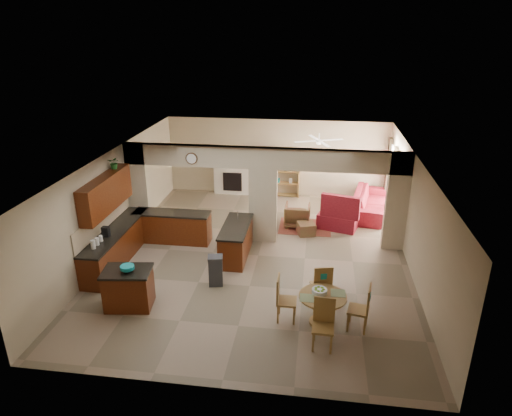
# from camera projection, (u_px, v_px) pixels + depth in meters

# --- Properties ---
(floor) EXTENTS (10.00, 10.00, 0.00)m
(floor) POSITION_uv_depth(u_px,v_px,m) (258.00, 255.00, 12.58)
(floor) COLOR gray
(floor) RESTS_ON ground
(ceiling) EXTENTS (10.00, 10.00, 0.00)m
(ceiling) POSITION_uv_depth(u_px,v_px,m) (259.00, 157.00, 11.53)
(ceiling) COLOR white
(ceiling) RESTS_ON wall_back
(wall_back) EXTENTS (8.00, 0.00, 8.00)m
(wall_back) POSITION_uv_depth(u_px,v_px,m) (277.00, 158.00, 16.65)
(wall_back) COLOR tan
(wall_back) RESTS_ON floor
(wall_front) EXTENTS (8.00, 0.00, 8.00)m
(wall_front) POSITION_uv_depth(u_px,v_px,m) (218.00, 322.00, 7.46)
(wall_front) COLOR tan
(wall_front) RESTS_ON floor
(wall_left) EXTENTS (0.00, 10.00, 10.00)m
(wall_left) POSITION_uv_depth(u_px,v_px,m) (115.00, 201.00, 12.56)
(wall_left) COLOR tan
(wall_left) RESTS_ON floor
(wall_right) EXTENTS (0.00, 10.00, 10.00)m
(wall_right) POSITION_uv_depth(u_px,v_px,m) (415.00, 217.00, 11.55)
(wall_right) COLOR tan
(wall_right) RESTS_ON floor
(partition_left_pier) EXTENTS (0.60, 0.25, 2.80)m
(partition_left_pier) POSITION_uv_depth(u_px,v_px,m) (139.00, 189.00, 13.44)
(partition_left_pier) COLOR tan
(partition_left_pier) RESTS_ON floor
(partition_center_pier) EXTENTS (0.80, 0.25, 2.20)m
(partition_center_pier) POSITION_uv_depth(u_px,v_px,m) (263.00, 205.00, 13.09)
(partition_center_pier) COLOR tan
(partition_center_pier) RESTS_ON floor
(partition_right_pier) EXTENTS (0.60, 0.25, 2.80)m
(partition_right_pier) POSITION_uv_depth(u_px,v_px,m) (397.00, 202.00, 12.50)
(partition_right_pier) COLOR tan
(partition_right_pier) RESTS_ON floor
(partition_header) EXTENTS (8.00, 0.25, 0.60)m
(partition_header) POSITION_uv_depth(u_px,v_px,m) (263.00, 158.00, 12.56)
(partition_header) COLOR tan
(partition_header) RESTS_ON partition_center_pier
(kitchen_counter) EXTENTS (2.52, 3.29, 1.48)m
(kitchen_counter) POSITION_uv_depth(u_px,v_px,m) (140.00, 237.00, 12.59)
(kitchen_counter) COLOR #3E1107
(kitchen_counter) RESTS_ON floor
(upper_cabinets) EXTENTS (0.35, 2.40, 0.90)m
(upper_cabinets) POSITION_uv_depth(u_px,v_px,m) (106.00, 194.00, 11.61)
(upper_cabinets) COLOR #3E1107
(upper_cabinets) RESTS_ON wall_left
(peninsula) EXTENTS (0.70, 1.85, 0.91)m
(peninsula) POSITION_uv_depth(u_px,v_px,m) (236.00, 241.00, 12.38)
(peninsula) COLOR #3E1107
(peninsula) RESTS_ON floor
(wall_clock) EXTENTS (0.34, 0.03, 0.34)m
(wall_clock) POSITION_uv_depth(u_px,v_px,m) (191.00, 159.00, 12.70)
(wall_clock) COLOR #53341B
(wall_clock) RESTS_ON partition_header
(rug) EXTENTS (1.60, 1.30, 0.01)m
(rug) POSITION_uv_depth(u_px,v_px,m) (305.00, 227.00, 14.35)
(rug) COLOR brown
(rug) RESTS_ON floor
(fireplace) EXTENTS (1.60, 0.35, 1.20)m
(fireplace) POSITION_uv_depth(u_px,v_px,m) (233.00, 178.00, 16.99)
(fireplace) COLOR #F0E2D0
(fireplace) RESTS_ON floor
(shelving_unit) EXTENTS (1.00, 0.32, 1.80)m
(shelving_unit) POSITION_uv_depth(u_px,v_px,m) (285.00, 173.00, 16.63)
(shelving_unit) COLOR olive
(shelving_unit) RESTS_ON floor
(window_a) EXTENTS (0.02, 0.90, 1.90)m
(window_a) POSITION_uv_depth(u_px,v_px,m) (399.00, 193.00, 13.74)
(window_a) COLOR white
(window_a) RESTS_ON wall_right
(window_b) EXTENTS (0.02, 0.90, 1.90)m
(window_b) POSITION_uv_depth(u_px,v_px,m) (391.00, 176.00, 15.30)
(window_b) COLOR white
(window_b) RESTS_ON wall_right
(glazed_door) EXTENTS (0.02, 0.70, 2.10)m
(glazed_door) POSITION_uv_depth(u_px,v_px,m) (394.00, 188.00, 14.57)
(glazed_door) COLOR white
(glazed_door) RESTS_ON wall_right
(drape_a_left) EXTENTS (0.10, 0.28, 2.30)m
(drape_a_left) POSITION_uv_depth(u_px,v_px,m) (401.00, 200.00, 13.19)
(drape_a_left) COLOR #3C1A18
(drape_a_left) RESTS_ON wall_right
(drape_a_right) EXTENTS (0.10, 0.28, 2.30)m
(drape_a_right) POSITION_uv_depth(u_px,v_px,m) (395.00, 187.00, 14.29)
(drape_a_right) COLOR #3C1A18
(drape_a_right) RESTS_ON wall_right
(drape_b_left) EXTENTS (0.10, 0.28, 2.30)m
(drape_b_left) POSITION_uv_depth(u_px,v_px,m) (392.00, 182.00, 14.75)
(drape_b_left) COLOR #3C1A18
(drape_b_left) RESTS_ON wall_right
(drape_b_right) EXTENTS (0.10, 0.28, 2.30)m
(drape_b_right) POSITION_uv_depth(u_px,v_px,m) (388.00, 171.00, 15.86)
(drape_b_right) COLOR #3C1A18
(drape_b_right) RESTS_ON wall_right
(ceiling_fan) EXTENTS (1.00, 1.00, 0.10)m
(ceiling_fan) POSITION_uv_depth(u_px,v_px,m) (319.00, 141.00, 14.19)
(ceiling_fan) COLOR white
(ceiling_fan) RESTS_ON ceiling
(kitchen_island) EXTENTS (1.14, 0.88, 0.91)m
(kitchen_island) POSITION_uv_depth(u_px,v_px,m) (129.00, 288.00, 10.16)
(kitchen_island) COLOR #3E1107
(kitchen_island) RESTS_ON floor
(teal_bowl) EXTENTS (0.30, 0.30, 0.14)m
(teal_bowl) POSITION_uv_depth(u_px,v_px,m) (127.00, 269.00, 9.92)
(teal_bowl) COLOR teal
(teal_bowl) RESTS_ON kitchen_island
(trash_can) EXTENTS (0.38, 0.34, 0.71)m
(trash_can) POSITION_uv_depth(u_px,v_px,m) (216.00, 272.00, 11.05)
(trash_can) COLOR #303032
(trash_can) RESTS_ON floor
(dining_table) EXTENTS (1.00, 1.00, 0.68)m
(dining_table) POSITION_uv_depth(u_px,v_px,m) (322.00, 304.00, 9.56)
(dining_table) COLOR olive
(dining_table) RESTS_ON floor
(fruit_bowl) EXTENTS (0.32, 0.32, 0.17)m
(fruit_bowl) POSITION_uv_depth(u_px,v_px,m) (319.00, 292.00, 9.45)
(fruit_bowl) COLOR #69A423
(fruit_bowl) RESTS_ON dining_table
(sofa) EXTENTS (2.76, 1.47, 0.77)m
(sofa) POSITION_uv_depth(u_px,v_px,m) (370.00, 203.00, 15.26)
(sofa) COLOR maroon
(sofa) RESTS_ON floor
(chaise) EXTENTS (1.40, 1.25, 0.47)m
(chaise) POSITION_uv_depth(u_px,v_px,m) (339.00, 220.00, 14.30)
(chaise) COLOR maroon
(chaise) RESTS_ON floor
(armchair) EXTENTS (0.79, 0.81, 0.72)m
(armchair) POSITION_uv_depth(u_px,v_px,m) (297.00, 215.00, 14.31)
(armchair) COLOR maroon
(armchair) RESTS_ON floor
(ottoman) EXTENTS (0.63, 0.63, 0.36)m
(ottoman) POSITION_uv_depth(u_px,v_px,m) (306.00, 229.00, 13.80)
(ottoman) COLOR maroon
(ottoman) RESTS_ON floor
(plant) EXTENTS (0.31, 0.27, 0.34)m
(plant) POSITION_uv_depth(u_px,v_px,m) (114.00, 163.00, 12.00)
(plant) COLOR #155018
(plant) RESTS_ON upper_cabinets
(chair_north) EXTENTS (0.51, 0.51, 1.02)m
(chair_north) POSITION_uv_depth(u_px,v_px,m) (322.00, 284.00, 10.14)
(chair_north) COLOR olive
(chair_north) RESTS_ON floor
(chair_east) EXTENTS (0.49, 0.49, 1.02)m
(chair_east) POSITION_uv_depth(u_px,v_px,m) (363.00, 306.00, 9.34)
(chair_east) COLOR olive
(chair_east) RESTS_ON floor
(chair_south) EXTENTS (0.44, 0.44, 1.02)m
(chair_south) POSITION_uv_depth(u_px,v_px,m) (324.00, 321.00, 8.88)
(chair_south) COLOR olive
(chair_south) RESTS_ON floor
(chair_west) EXTENTS (0.43, 0.42, 1.02)m
(chair_west) POSITION_uv_depth(u_px,v_px,m) (283.00, 297.00, 9.67)
(chair_west) COLOR olive
(chair_west) RESTS_ON floor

